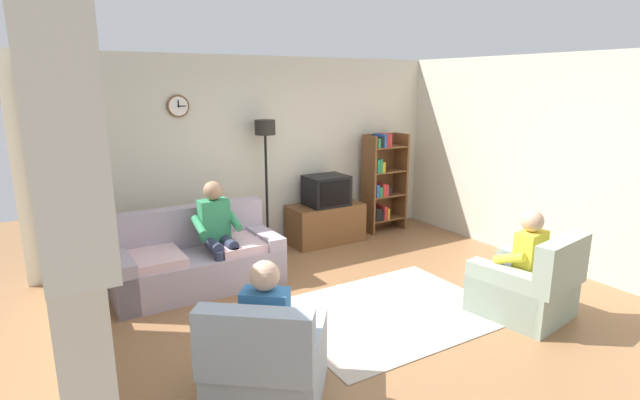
# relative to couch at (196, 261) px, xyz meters

# --- Properties ---
(ground_plane) EXTENTS (12.00, 12.00, 0.00)m
(ground_plane) POSITION_rel_couch_xyz_m (1.38, -1.61, -0.31)
(ground_plane) COLOR #8C603D
(back_wall_assembly) EXTENTS (6.20, 0.17, 2.70)m
(back_wall_assembly) POSITION_rel_couch_xyz_m (1.38, 1.05, 1.04)
(back_wall_assembly) COLOR beige
(back_wall_assembly) RESTS_ON ground_plane
(left_wall_assembly) EXTENTS (0.12, 5.80, 2.70)m
(left_wall_assembly) POSITION_rel_couch_xyz_m (-1.48, -1.58, 1.03)
(left_wall_assembly) COLOR beige
(left_wall_assembly) RESTS_ON ground_plane
(right_wall) EXTENTS (0.12, 5.80, 2.70)m
(right_wall) POSITION_rel_couch_xyz_m (4.24, -1.61, 1.04)
(right_wall) COLOR beige
(right_wall) RESTS_ON ground_plane
(couch) EXTENTS (1.91, 0.89, 0.90)m
(couch) POSITION_rel_couch_xyz_m (0.00, 0.00, 0.00)
(couch) COLOR #A899A8
(couch) RESTS_ON ground_plane
(tv_stand) EXTENTS (1.10, 0.56, 0.58)m
(tv_stand) POSITION_rel_couch_xyz_m (2.17, 0.64, -0.02)
(tv_stand) COLOR brown
(tv_stand) RESTS_ON ground_plane
(tv) EXTENTS (0.60, 0.49, 0.44)m
(tv) POSITION_rel_couch_xyz_m (2.17, 0.61, 0.48)
(tv) COLOR black
(tv) RESTS_ON tv_stand
(bookshelf) EXTENTS (0.68, 0.36, 1.57)m
(bookshelf) POSITION_rel_couch_xyz_m (3.26, 0.71, 0.49)
(bookshelf) COLOR brown
(bookshelf) RESTS_ON ground_plane
(floor_lamp) EXTENTS (0.28, 0.28, 1.85)m
(floor_lamp) POSITION_rel_couch_xyz_m (1.26, 0.74, 1.14)
(floor_lamp) COLOR black
(floor_lamp) RESTS_ON ground_plane
(armchair_near_window) EXTENTS (1.17, 1.19, 0.90)m
(armchair_near_window) POSITION_rel_couch_xyz_m (-0.20, -2.38, -0.02)
(armchair_near_window) COLOR #9EADBC
(armchair_near_window) RESTS_ON ground_plane
(armchair_near_bookshelf) EXTENTS (0.93, 1.00, 0.90)m
(armchair_near_bookshelf) POSITION_rel_couch_xyz_m (2.67, -2.46, -0.02)
(armchair_near_bookshelf) COLOR gray
(armchair_near_bookshelf) RESTS_ON ground_plane
(area_rug) EXTENTS (2.20, 1.70, 0.01)m
(area_rug) POSITION_rel_couch_xyz_m (1.52, -1.70, -0.31)
(area_rug) COLOR #AD9E8E
(area_rug) RESTS_ON ground_plane
(person_on_couch) EXTENTS (0.51, 0.54, 1.24)m
(person_on_couch) POSITION_rel_couch_xyz_m (0.24, -0.11, 0.39)
(person_on_couch) COLOR #338C59
(person_on_couch) RESTS_ON ground_plane
(person_in_left_armchair) EXTENTS (0.62, 0.64, 1.12)m
(person_in_left_armchair) POSITION_rel_couch_xyz_m (-0.15, -2.31, 0.29)
(person_in_left_armchair) COLOR #3372B2
(person_in_left_armchair) RESTS_ON ground_plane
(person_in_right_armchair) EXTENTS (0.56, 0.58, 1.12)m
(person_in_right_armchair) POSITION_rel_couch_xyz_m (2.65, -2.37, 0.29)
(person_in_right_armchair) COLOR yellow
(person_in_right_armchair) RESTS_ON ground_plane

